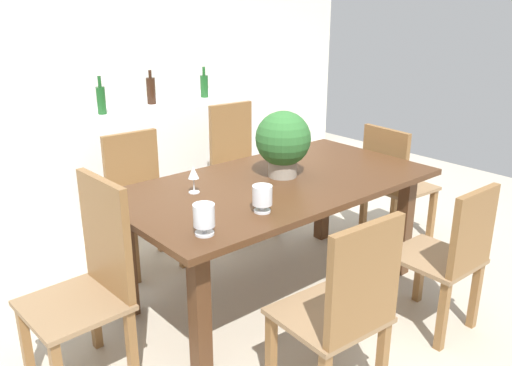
% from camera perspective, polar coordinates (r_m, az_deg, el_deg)
% --- Properties ---
extents(ground_plane, '(7.04, 7.04, 0.00)m').
position_cam_1_polar(ground_plane, '(3.55, 2.65, -11.83)').
color(ground_plane, '#BCB29E').
extents(back_wall, '(6.40, 0.10, 2.60)m').
position_cam_1_polar(back_wall, '(5.27, -17.23, 12.60)').
color(back_wall, silver).
rests_on(back_wall, ground).
extents(dining_table, '(1.99, 1.05, 0.77)m').
position_cam_1_polar(dining_table, '(3.30, 2.18, -1.44)').
color(dining_table, '#4C2D19').
rests_on(dining_table, ground).
extents(chair_head_end, '(0.46, 0.48, 1.03)m').
position_cam_1_polar(chair_head_end, '(2.75, -17.17, -9.30)').
color(chair_head_end, brown).
rests_on(chair_head_end, ground).
extents(chair_near_left, '(0.48, 0.47, 0.96)m').
position_cam_1_polar(chair_near_left, '(2.47, 9.55, -12.90)').
color(chair_near_left, brown).
rests_on(chair_near_left, ground).
extents(chair_near_right, '(0.42, 0.45, 0.89)m').
position_cam_1_polar(chair_near_right, '(3.16, 20.13, -7.13)').
color(chair_near_right, brown).
rests_on(chair_near_right, ground).
extents(chair_foot_end, '(0.48, 0.48, 0.92)m').
position_cam_1_polar(chair_foot_end, '(4.23, 14.37, 0.39)').
color(chair_foot_end, brown).
rests_on(chair_foot_end, ground).
extents(chair_far_right, '(0.45, 0.47, 1.04)m').
position_cam_1_polar(chair_far_right, '(4.30, -2.00, 1.98)').
color(chair_far_right, brown).
rests_on(chair_far_right, ground).
extents(chair_far_left, '(0.46, 0.43, 0.95)m').
position_cam_1_polar(chair_far_left, '(3.84, -12.41, -1.17)').
color(chair_far_left, brown).
rests_on(chair_far_left, ground).
extents(flower_centerpiece, '(0.34, 0.34, 0.42)m').
position_cam_1_polar(flower_centerpiece, '(3.29, 2.93, 4.52)').
color(flower_centerpiece, gray).
rests_on(flower_centerpiece, dining_table).
extents(crystal_vase_left, '(0.10, 0.10, 0.15)m').
position_cam_1_polar(crystal_vase_left, '(2.51, -5.60, -3.62)').
color(crystal_vase_left, silver).
rests_on(crystal_vase_left, dining_table).
extents(crystal_vase_center_near, '(0.11, 0.11, 0.15)m').
position_cam_1_polar(crystal_vase_center_near, '(2.77, 0.68, -1.45)').
color(crystal_vase_center_near, silver).
rests_on(crystal_vase_center_near, dining_table).
extents(wine_glass, '(0.06, 0.06, 0.16)m').
position_cam_1_polar(wine_glass, '(3.05, -6.72, 0.99)').
color(wine_glass, silver).
rests_on(wine_glass, dining_table).
extents(kitchen_counter, '(1.98, 0.68, 0.97)m').
position_cam_1_polar(kitchen_counter, '(4.80, -10.96, 2.58)').
color(kitchen_counter, white).
rests_on(kitchen_counter, ground).
extents(wine_bottle_amber, '(0.08, 0.08, 0.29)m').
position_cam_1_polar(wine_bottle_amber, '(4.68, -11.18, 9.73)').
color(wine_bottle_amber, black).
rests_on(wine_bottle_amber, kitchen_counter).
extents(wine_bottle_green, '(0.07, 0.07, 0.27)m').
position_cam_1_polar(wine_bottle_green, '(4.93, -5.57, 10.35)').
color(wine_bottle_green, '#194C1E').
rests_on(wine_bottle_green, kitchen_counter).
extents(wine_bottle_clear, '(0.07, 0.07, 0.30)m').
position_cam_1_polar(wine_bottle_clear, '(4.34, -16.25, 8.59)').
color(wine_bottle_clear, '#194C1E').
rests_on(wine_bottle_clear, kitchen_counter).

